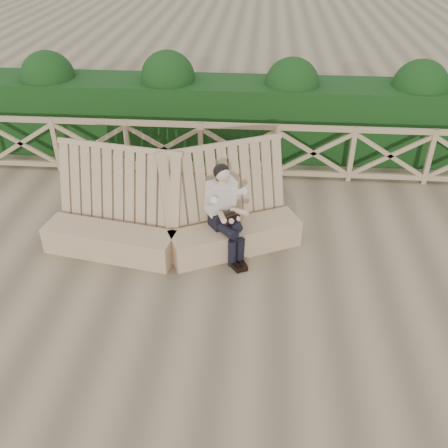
{
  "coord_description": "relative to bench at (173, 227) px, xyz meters",
  "views": [
    {
      "loc": [
        0.44,
        -5.23,
        4.61
      ],
      "look_at": [
        -0.01,
        0.4,
        0.9
      ],
      "focal_mm": 40.0,
      "sensor_mm": 36.0,
      "label": 1
    }
  ],
  "objects": [
    {
      "name": "woman",
      "position": [
        0.8,
        0.0,
        0.37
      ],
      "size": [
        0.73,
        0.92,
        1.44
      ],
      "rotation": [
        0.0,
        0.0,
        0.62
      ],
      "color": "black",
      "rests_on": "ground"
    },
    {
      "name": "hedge",
      "position": [
        0.85,
        3.68,
        0.36
      ],
      "size": [
        12.0,
        1.2,
        1.5
      ],
      "primitive_type": "cube",
      "color": "black",
      "rests_on": "ground"
    },
    {
      "name": "guardrail",
      "position": [
        0.85,
        2.48,
        0.16
      ],
      "size": [
        10.1,
        0.09,
        1.1
      ],
      "color": "#896E4F",
      "rests_on": "ground"
    },
    {
      "name": "bench",
      "position": [
        0.0,
        0.0,
        0.0
      ],
      "size": [
        3.95,
        1.55,
        1.56
      ],
      "rotation": [
        0.0,
        0.0,
        0.16
      ],
      "color": "#9D805A",
      "rests_on": "ground"
    },
    {
      "name": "ground",
      "position": [
        0.85,
        -1.02,
        -0.39
      ],
      "size": [
        60.0,
        60.0,
        0.0
      ],
      "primitive_type": "plane",
      "color": "brown",
      "rests_on": "ground"
    }
  ]
}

